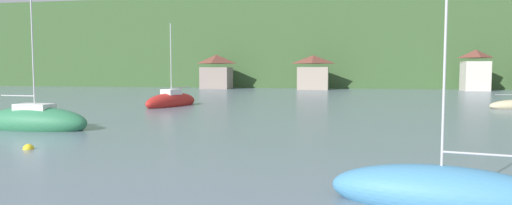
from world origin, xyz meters
TOP-DOWN VIEW (x-y plane):
  - wooded_hillside at (-3.98, 152.15)m, footprint 352.00×75.15m
  - shore_building_west at (-20.25, 104.58)m, footprint 6.18×5.58m
  - shore_building_westcentral at (0.00, 104.30)m, footprint 6.35×4.98m
  - shore_building_central at (30.37, 104.20)m, footprint 4.61×4.77m
  - sailboat_mid_1 at (-13.84, 39.56)m, footprint 7.51×2.73m
  - sailboat_far_5 at (-12.23, 58.99)m, footprint 4.24×8.38m
  - sailboat_near_7 at (8.32, 27.20)m, footprint 6.35×3.01m
  - mooring_buoy_near at (-9.27, 33.04)m, footprint 0.51×0.51m

SIDE VIEW (x-z plane):
  - mooring_buoy_near at x=-9.27m, z-range -0.26..0.26m
  - sailboat_near_7 at x=8.32m, z-range -3.37..4.10m
  - sailboat_far_5 at x=-12.23m, z-range -4.15..5.18m
  - sailboat_mid_1 at x=-13.84m, z-range -5.03..6.06m
  - shore_building_westcentral at x=0.00m, z-range -0.09..6.79m
  - shore_building_west at x=-20.25m, z-range -0.08..7.06m
  - shore_building_central at x=30.37m, z-range -0.11..7.61m
  - wooded_hillside at x=-3.98m, z-range -9.79..27.18m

